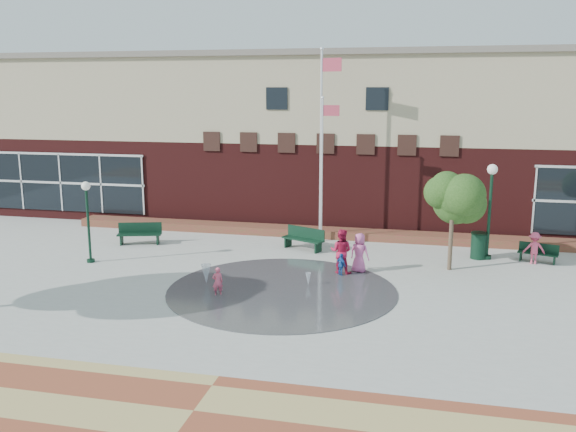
% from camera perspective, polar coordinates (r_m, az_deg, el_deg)
% --- Properties ---
extents(ground, '(120.00, 120.00, 0.00)m').
position_cam_1_polar(ground, '(19.73, -2.61, -9.74)').
color(ground, '#666056').
rests_on(ground, ground).
extents(plaza_concrete, '(46.00, 18.00, 0.01)m').
position_cam_1_polar(plaza_concrete, '(23.39, 0.00, -6.24)').
color(plaza_concrete, '#A8A8A0').
rests_on(plaza_concrete, ground).
extents(splash_pad, '(8.40, 8.40, 0.01)m').
position_cam_1_polar(splash_pad, '(22.46, -0.57, -7.01)').
color(splash_pad, '#383A3D').
rests_on(splash_pad, ground).
extents(library_building, '(44.40, 10.40, 9.20)m').
position_cam_1_polar(library_building, '(35.61, 4.86, 7.53)').
color(library_building, '#471515').
rests_on(library_building, ground).
extents(flower_bed, '(26.00, 1.20, 0.40)m').
position_cam_1_polar(flower_bed, '(30.57, 3.16, -1.96)').
color(flower_bed, '#A31A31').
rests_on(flower_bed, ground).
extents(flagpole_left, '(1.05, 0.35, 9.14)m').
position_cam_1_polar(flagpole_left, '(28.81, 3.19, 7.46)').
color(flagpole_left, white).
rests_on(flagpole_left, ground).
extents(flagpole_right, '(0.85, 0.17, 6.95)m').
position_cam_1_polar(flagpole_right, '(28.03, 3.28, 4.87)').
color(flagpole_right, white).
rests_on(flagpole_right, ground).
extents(lamp_left, '(0.37, 0.37, 3.48)m').
position_cam_1_polar(lamp_left, '(26.87, -18.24, 0.29)').
color(lamp_left, black).
rests_on(lamp_left, ground).
extents(lamp_right, '(0.44, 0.44, 4.15)m').
position_cam_1_polar(lamp_right, '(27.34, 18.40, 1.35)').
color(lamp_right, black).
rests_on(lamp_right, ground).
extents(bench_left, '(2.12, 1.11, 1.03)m').
position_cam_1_polar(bench_left, '(29.78, -13.70, -1.99)').
color(bench_left, black).
rests_on(bench_left, ground).
extents(bench_mid, '(2.09, 1.35, 1.03)m').
position_cam_1_polar(bench_mid, '(27.97, 1.43, -2.53)').
color(bench_mid, black).
rests_on(bench_mid, ground).
extents(bench_right, '(1.67, 0.90, 0.81)m').
position_cam_1_polar(bench_right, '(28.07, 22.32, -3.53)').
color(bench_right, black).
rests_on(bench_right, ground).
extents(trash_can, '(0.72, 0.72, 1.18)m').
position_cam_1_polar(trash_can, '(27.71, 17.41, -2.65)').
color(trash_can, black).
rests_on(trash_can, ground).
extents(tree_mid, '(2.46, 2.46, 4.15)m').
position_cam_1_polar(tree_mid, '(25.15, 15.20, 1.70)').
color(tree_mid, '#453527').
rests_on(tree_mid, ground).
extents(water_jet_a, '(0.38, 0.38, 0.75)m').
position_cam_1_polar(water_jet_a, '(23.36, -7.64, -6.38)').
color(water_jet_a, white).
rests_on(water_jet_a, ground).
extents(water_jet_b, '(0.21, 0.21, 0.48)m').
position_cam_1_polar(water_jet_b, '(23.01, 1.90, -6.56)').
color(water_jet_b, white).
rests_on(water_jet_b, ground).
extents(child_splash, '(0.46, 0.40, 1.05)m').
position_cam_1_polar(child_splash, '(21.94, -6.60, -6.11)').
color(child_splash, '#F05776').
rests_on(child_splash, ground).
extents(adult_red, '(0.97, 0.80, 1.82)m').
position_cam_1_polar(adult_red, '(24.37, 4.99, -3.32)').
color(adult_red, '#BD1941').
rests_on(adult_red, ground).
extents(adult_pink, '(0.91, 0.72, 1.62)m').
position_cam_1_polar(adult_pink, '(24.61, 6.70, -3.45)').
color(adult_pink, '#DA5C9F').
rests_on(adult_pink, ground).
extents(child_blue, '(0.54, 0.53, 0.92)m').
position_cam_1_polar(child_blue, '(24.14, 4.99, -4.58)').
color(child_blue, '#2059B1').
rests_on(child_blue, ground).
extents(person_bench, '(0.90, 0.53, 1.37)m').
position_cam_1_polar(person_bench, '(27.66, 22.04, -2.81)').
color(person_bench, '#E84A71').
rests_on(person_bench, ground).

